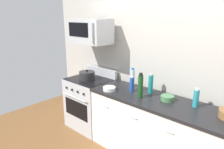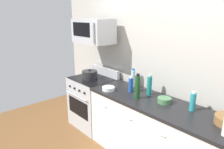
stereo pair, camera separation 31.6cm
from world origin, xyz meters
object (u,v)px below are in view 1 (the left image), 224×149
object	(u,v)px
range_oven	(90,102)
microwave	(90,31)
bowl_white_ceramic	(109,88)
stockpot	(87,76)
bottle_water_clear	(133,78)
bottle_dish_soap	(196,98)
bowl_green_glaze	(167,98)
bottle_soda_blue	(132,84)
bottle_wine_green	(140,86)
bottle_sparkling_teal	(151,84)

from	to	relation	value
range_oven	microwave	bearing A→B (deg)	89.71
bowl_white_ceramic	stockpot	xyz separation A→B (m)	(-0.65, 0.12, 0.05)
range_oven	bottle_water_clear	size ratio (longest dim) A/B	3.63
bottle_dish_soap	bowl_white_ceramic	distance (m)	1.22
bowl_white_ceramic	bowl_green_glaze	size ratio (longest dim) A/B	1.08
bowl_green_glaze	bottle_soda_blue	bearing A→B (deg)	-176.11
bottle_wine_green	stockpot	distance (m)	1.15
bottle_dish_soap	stockpot	size ratio (longest dim) A/B	0.88
microwave	bottle_dish_soap	world-z (taller)	microwave
bowl_green_glaze	stockpot	size ratio (longest dim) A/B	0.65
range_oven	bottle_water_clear	xyz separation A→B (m)	(0.79, 0.22, 0.59)
bottle_sparkling_teal	bottle_water_clear	distance (m)	0.38
bottle_soda_blue	stockpot	distance (m)	0.92
bottle_wine_green	bottle_water_clear	distance (m)	0.48
range_oven	stockpot	distance (m)	0.53
microwave	stockpot	bearing A→B (deg)	-90.13
bottle_wine_green	bottle_soda_blue	distance (m)	0.26
microwave	stockpot	xyz separation A→B (m)	(-0.00, -0.10, -0.75)
microwave	bottle_soda_blue	size ratio (longest dim) A/B	3.21
microwave	range_oven	bearing A→B (deg)	-90.29
bottle_water_clear	bowl_white_ceramic	distance (m)	0.43
bottle_soda_blue	stockpot	size ratio (longest dim) A/B	0.85
bowl_green_glaze	stockpot	bearing A→B (deg)	-175.61
range_oven	bottle_dish_soap	bearing A→B (deg)	3.67
bottle_sparkling_teal	stockpot	size ratio (longest dim) A/B	1.08
bottle_wine_green	stockpot	bearing A→B (deg)	178.06
bottle_wine_green	bowl_white_ceramic	distance (m)	0.52
bottle_soda_blue	bottle_water_clear	xyz separation A→B (m)	(-0.13, 0.19, 0.03)
bottle_dish_soap	stockpot	bearing A→B (deg)	-174.67
bottle_water_clear	bowl_green_glaze	xyz separation A→B (m)	(0.69, -0.16, -0.10)
bottle_dish_soap	bowl_green_glaze	world-z (taller)	bottle_dish_soap
bottle_wine_green	bottle_water_clear	xyz separation A→B (m)	(-0.36, 0.31, -0.03)
stockpot	bottle_sparkling_teal	bearing A→B (deg)	9.57
bowl_green_glaze	bottle_water_clear	bearing A→B (deg)	167.33
bottle_wine_green	microwave	bearing A→B (deg)	173.20
microwave	bowl_green_glaze	distance (m)	1.68
range_oven	microwave	distance (m)	1.28
bottle_soda_blue	bottle_sparkling_teal	bearing A→B (deg)	26.22
bottle_water_clear	bottle_dish_soap	xyz separation A→B (m)	(1.04, -0.10, -0.03)
range_oven	bottle_wine_green	xyz separation A→B (m)	(1.15, -0.09, 0.62)
range_oven	bottle_water_clear	bearing A→B (deg)	15.34
bowl_green_glaze	stockpot	distance (m)	1.48
range_oven	bottle_dish_soap	size ratio (longest dim) A/B	4.45
range_oven	bottle_wine_green	world-z (taller)	bottle_wine_green
bottle_wine_green	bottle_water_clear	world-z (taller)	bottle_wine_green
bottle_dish_soap	bowl_green_glaze	xyz separation A→B (m)	(-0.35, -0.06, -0.08)
range_oven	microwave	world-z (taller)	microwave
range_oven	bottle_soda_blue	world-z (taller)	bottle_soda_blue
bowl_green_glaze	bottle_sparkling_teal	bearing A→B (deg)	165.20
bottle_wine_green	bottle_sparkling_teal	size ratio (longest dim) A/B	1.19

